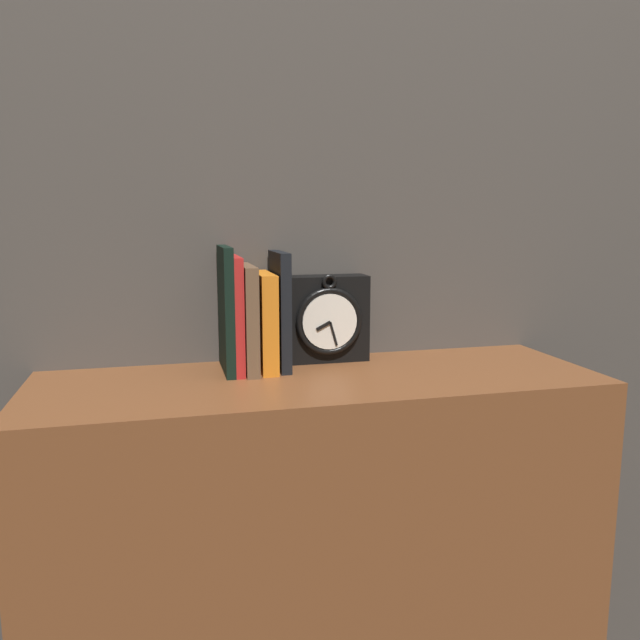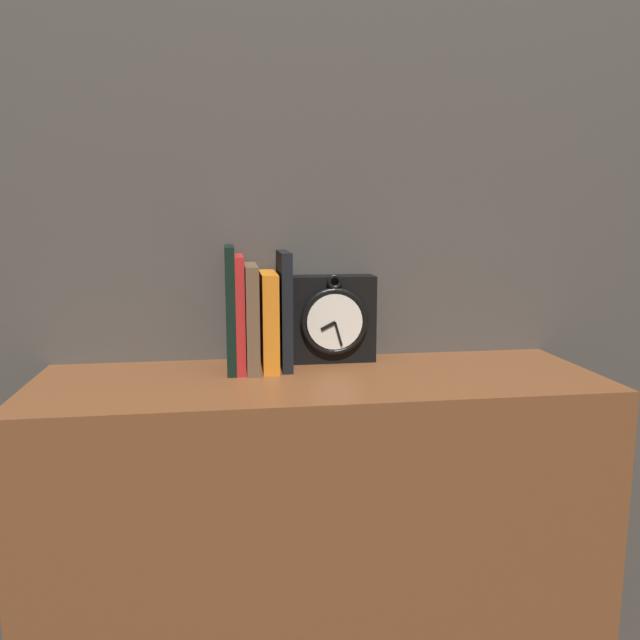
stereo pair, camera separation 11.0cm
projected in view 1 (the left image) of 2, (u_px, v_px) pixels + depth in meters
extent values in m
cube|color=#47423D|center=(296.00, 147.00, 1.24)|extent=(6.00, 0.05, 2.60)
cube|color=brown|center=(320.00, 599.00, 1.19)|extent=(1.02, 0.34, 0.88)
cube|color=black|center=(324.00, 318.00, 1.24)|extent=(0.17, 0.06, 0.17)
torus|color=black|center=(329.00, 321.00, 1.21)|extent=(0.13, 0.01, 0.13)
cylinder|color=white|center=(330.00, 322.00, 1.20)|extent=(0.11, 0.01, 0.11)
cube|color=black|center=(324.00, 326.00, 1.20)|extent=(0.03, 0.00, 0.02)
cube|color=black|center=(334.00, 334.00, 1.21)|extent=(0.02, 0.00, 0.05)
torus|color=black|center=(329.00, 282.00, 1.19)|extent=(0.03, 0.01, 0.03)
cube|color=black|center=(226.00, 310.00, 1.15)|extent=(0.02, 0.14, 0.23)
cube|color=red|center=(235.00, 314.00, 1.16)|extent=(0.02, 0.14, 0.21)
cube|color=brown|center=(247.00, 318.00, 1.16)|extent=(0.02, 0.15, 0.20)
cube|color=orange|center=(265.00, 321.00, 1.17)|extent=(0.03, 0.14, 0.18)
cube|color=black|center=(280.00, 310.00, 1.18)|extent=(0.02, 0.13, 0.22)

